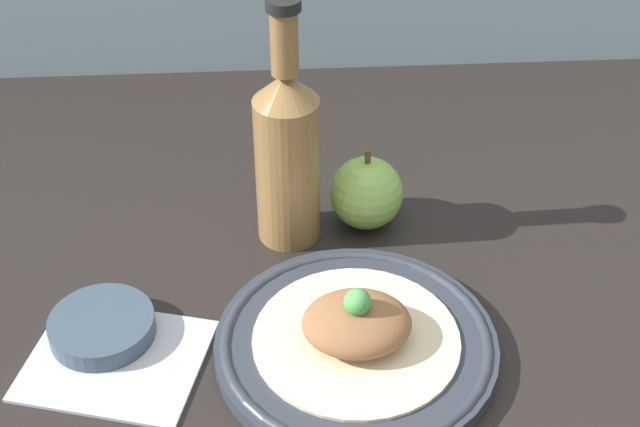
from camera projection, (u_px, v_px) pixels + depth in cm
name	position (u px, v px, depth cm)	size (l,w,h in cm)	color
ground_plane	(377.00, 311.00, 98.48)	(180.00, 110.00, 4.00)	black
plate	(356.00, 345.00, 90.19)	(28.78, 28.78, 2.13)	#2D333D
plated_food	(357.00, 327.00, 88.64)	(21.03, 21.03, 6.66)	beige
cider_bottle	(287.00, 151.00, 98.99)	(7.37, 7.37, 29.84)	olive
apple	(370.00, 193.00, 105.13)	(8.75, 8.75, 10.43)	#84B74C
napkin	(116.00, 359.00, 89.66)	(20.51, 18.43, 0.80)	#B7BCC6
dipping_bowl	(102.00, 328.00, 91.82)	(10.89, 10.89, 2.61)	#384756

